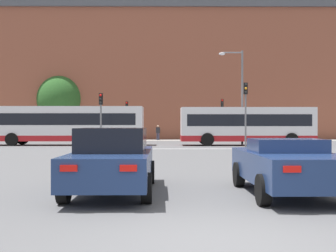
% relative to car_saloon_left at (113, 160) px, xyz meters
% --- Properties ---
extents(ground_plane, '(400.00, 400.00, 0.00)m').
position_rel_car_saloon_left_xyz_m(ground_plane, '(2.01, -4.31, -0.78)').
color(ground_plane, '#545456').
extents(stop_line_strip, '(7.39, 0.30, 0.01)m').
position_rel_car_saloon_left_xyz_m(stop_line_strip, '(2.01, 18.11, -0.78)').
color(stop_line_strip, silver).
rests_on(stop_line_strip, ground_plane).
extents(far_pavement, '(68.22, 2.50, 0.01)m').
position_rel_car_saloon_left_xyz_m(far_pavement, '(2.01, 33.48, -0.78)').
color(far_pavement, '#A09B91').
rests_on(far_pavement, ground_plane).
extents(brick_civic_building, '(44.01, 15.46, 21.67)m').
position_rel_car_saloon_left_xyz_m(brick_civic_building, '(-0.89, 44.17, 7.26)').
color(brick_civic_building, brown).
rests_on(brick_civic_building, ground_plane).
extents(car_saloon_left, '(1.95, 4.71, 1.55)m').
position_rel_car_saloon_left_xyz_m(car_saloon_left, '(0.00, 0.00, 0.00)').
color(car_saloon_left, navy).
rests_on(car_saloon_left, ground_plane).
extents(car_roadster_right, '(2.06, 4.31, 1.29)m').
position_rel_car_saloon_left_xyz_m(car_roadster_right, '(4.09, -0.35, -0.10)').
color(car_roadster_right, navy).
rests_on(car_roadster_right, ground_plane).
extents(bus_crossing_lead, '(10.32, 2.75, 2.97)m').
position_rel_car_saloon_left_xyz_m(bus_crossing_lead, '(7.61, 22.97, 0.81)').
color(bus_crossing_lead, silver).
rests_on(bus_crossing_lead, ground_plane).
extents(bus_crossing_trailing, '(12.27, 2.64, 3.05)m').
position_rel_car_saloon_left_xyz_m(bus_crossing_trailing, '(-6.69, 23.22, 0.85)').
color(bus_crossing_trailing, silver).
rests_on(bus_crossing_trailing, ground_plane).
extents(traffic_light_near_right, '(0.26, 0.31, 4.52)m').
position_rel_car_saloon_left_xyz_m(traffic_light_near_right, '(6.75, 18.79, 2.24)').
color(traffic_light_near_right, slate).
rests_on(traffic_light_near_right, ground_plane).
extents(traffic_light_near_left, '(0.26, 0.31, 3.82)m').
position_rel_car_saloon_left_xyz_m(traffic_light_near_left, '(-3.28, 19.35, 1.81)').
color(traffic_light_near_left, slate).
rests_on(traffic_light_near_left, ground_plane).
extents(traffic_light_far_right, '(0.26, 0.31, 4.25)m').
position_rel_car_saloon_left_xyz_m(traffic_light_far_right, '(7.04, 32.95, 2.08)').
color(traffic_light_far_right, slate).
rests_on(traffic_light_far_right, ground_plane).
extents(traffic_light_far_left, '(0.26, 0.31, 4.02)m').
position_rel_car_saloon_left_xyz_m(traffic_light_far_left, '(-2.76, 33.20, 1.93)').
color(traffic_light_far_left, slate).
rests_on(traffic_light_far_left, ground_plane).
extents(street_lamp_junction, '(1.93, 0.36, 7.43)m').
position_rel_car_saloon_left_xyz_m(street_lamp_junction, '(6.95, 22.87, 3.72)').
color(street_lamp_junction, slate).
rests_on(street_lamp_junction, ground_plane).
extents(pedestrian_waiting, '(0.44, 0.30, 1.57)m').
position_rel_car_saloon_left_xyz_m(pedestrian_waiting, '(0.44, 34.15, 0.13)').
color(pedestrian_waiting, '#333851').
rests_on(pedestrian_waiting, ground_plane).
extents(pedestrian_walking_east, '(0.40, 0.46, 1.79)m').
position_rel_car_saloon_left_xyz_m(pedestrian_walking_east, '(8.72, 33.74, 0.28)').
color(pedestrian_walking_east, black).
rests_on(pedestrian_walking_east, ground_plane).
extents(tree_by_building, '(3.62, 3.62, 6.42)m').
position_rel_car_saloon_left_xyz_m(tree_by_building, '(-11.88, 38.26, 3.72)').
color(tree_by_building, '#4C3823').
rests_on(tree_by_building, ground_plane).
extents(tree_kerbside, '(5.35, 5.35, 7.30)m').
position_rel_car_saloon_left_xyz_m(tree_kerbside, '(-10.67, 37.77, 3.70)').
color(tree_kerbside, '#4C3823').
rests_on(tree_kerbside, ground_plane).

